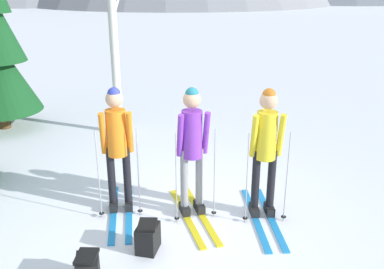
{
  "coord_description": "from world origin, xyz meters",
  "views": [
    {
      "loc": [
        0.35,
        -5.2,
        3.16
      ],
      "look_at": [
        0.15,
        0.52,
        1.05
      ],
      "focal_mm": 39.42,
      "sensor_mm": 36.0,
      "label": 1
    }
  ],
  "objects_px": {
    "skier_in_orange": "(117,142)",
    "skier_in_yellow": "(266,148)",
    "skier_in_purple": "(192,146)",
    "backpack_on_snow_front": "(148,237)",
    "birch_tree_tall": "(112,4)"
  },
  "relations": [
    {
      "from": "skier_in_yellow",
      "to": "backpack_on_snow_front",
      "type": "height_order",
      "value": "skier_in_yellow"
    },
    {
      "from": "skier_in_purple",
      "to": "birch_tree_tall",
      "type": "height_order",
      "value": "birch_tree_tall"
    },
    {
      "from": "skier_in_orange",
      "to": "skier_in_yellow",
      "type": "relative_size",
      "value": 0.99
    },
    {
      "from": "skier_in_yellow",
      "to": "backpack_on_snow_front",
      "type": "xyz_separation_m",
      "value": [
        -1.51,
        -0.88,
        -0.85
      ]
    },
    {
      "from": "skier_in_purple",
      "to": "backpack_on_snow_front",
      "type": "bearing_deg",
      "value": -119.91
    },
    {
      "from": "skier_in_orange",
      "to": "birch_tree_tall",
      "type": "relative_size",
      "value": 0.34
    },
    {
      "from": "skier_in_orange",
      "to": "backpack_on_snow_front",
      "type": "bearing_deg",
      "value": -61.76
    },
    {
      "from": "birch_tree_tall",
      "to": "backpack_on_snow_front",
      "type": "height_order",
      "value": "birch_tree_tall"
    },
    {
      "from": "skier_in_orange",
      "to": "birch_tree_tall",
      "type": "height_order",
      "value": "birch_tree_tall"
    },
    {
      "from": "skier_in_purple",
      "to": "skier_in_yellow",
      "type": "xyz_separation_m",
      "value": [
        0.99,
        -0.02,
        -0.0
      ]
    },
    {
      "from": "backpack_on_snow_front",
      "to": "skier_in_orange",
      "type": "bearing_deg",
      "value": 118.24
    },
    {
      "from": "skier_in_yellow",
      "to": "skier_in_purple",
      "type": "bearing_deg",
      "value": 179.13
    },
    {
      "from": "skier_in_orange",
      "to": "skier_in_yellow",
      "type": "height_order",
      "value": "skier_in_yellow"
    },
    {
      "from": "skier_in_purple",
      "to": "skier_in_yellow",
      "type": "relative_size",
      "value": 1.0
    },
    {
      "from": "birch_tree_tall",
      "to": "backpack_on_snow_front",
      "type": "relative_size",
      "value": 14.14
    }
  ]
}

